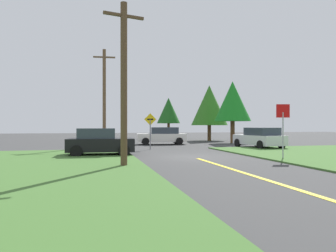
{
  "coord_description": "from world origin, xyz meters",
  "views": [
    {
      "loc": [
        -5.52,
        -17.05,
        1.78
      ],
      "look_at": [
        -0.74,
        2.79,
        1.76
      ],
      "focal_mm": 33.53,
      "sensor_mm": 36.0,
      "label": 1
    }
  ],
  "objects": [
    {
      "name": "parked_car_near_building",
      "position": [
        -5.1,
        1.98,
        0.8
      ],
      "size": [
        3.99,
        2.26,
        1.62
      ],
      "rotation": [
        0.0,
        0.0,
        -0.06
      ],
      "color": "black",
      "rests_on": "ground"
    },
    {
      "name": "lane_stripe_center",
      "position": [
        0.0,
        -8.0,
        0.01
      ],
      "size": [
        0.2,
        14.0,
        0.01
      ],
      "primitive_type": "cube",
      "color": "yellow",
      "rests_on": "ground"
    },
    {
      "name": "stop_sign",
      "position": [
        4.19,
        -2.49,
        2.02
      ],
      "size": [
        0.69,
        0.2,
        2.9
      ],
      "rotation": [
        0.0,
        0.0,
        2.91
      ],
      "color": "#9EA0A8",
      "rests_on": "ground"
    },
    {
      "name": "car_on_crossroad",
      "position": [
        7.43,
        5.54,
        0.81
      ],
      "size": [
        2.57,
        4.72,
        1.62
      ],
      "rotation": [
        0.0,
        0.0,
        1.69
      ],
      "color": "silver",
      "rests_on": "ground"
    },
    {
      "name": "oak_tree_right",
      "position": [
        7.87,
        17.73,
        4.18
      ],
      "size": [
        4.29,
        4.29,
        6.55
      ],
      "color": "brown",
      "rests_on": "ground"
    },
    {
      "name": "utility_pole_mid",
      "position": [
        -4.58,
        9.48,
        4.2
      ],
      "size": [
        1.8,
        0.28,
        8.12
      ],
      "color": "brown",
      "rests_on": "ground"
    },
    {
      "name": "direction_sign",
      "position": [
        -1.33,
        6.01,
        1.68
      ],
      "size": [
        0.89,
        0.2,
        2.7
      ],
      "color": "slate",
      "rests_on": "ground"
    },
    {
      "name": "car_approaching_junction",
      "position": [
        0.89,
        11.97,
        0.81
      ],
      "size": [
        4.76,
        2.47,
        1.62
      ],
      "rotation": [
        0.0,
        0.0,
        3.05
      ],
      "color": "white",
      "rests_on": "ground"
    },
    {
      "name": "ground_plane",
      "position": [
        0.0,
        0.0,
        0.0
      ],
      "size": [
        120.0,
        120.0,
        0.0
      ],
      "primitive_type": "plane",
      "color": "#3C3C3C"
    },
    {
      "name": "pine_tree_center",
      "position": [
        8.3,
        12.34,
        4.24
      ],
      "size": [
        3.68,
        3.68,
        6.29
      ],
      "color": "brown",
      "rests_on": "ground"
    },
    {
      "name": "oak_tree_left",
      "position": [
        3.82,
        21.43,
        3.67
      ],
      "size": [
        2.94,
        2.94,
        5.31
      ],
      "color": "brown",
      "rests_on": "ground"
    },
    {
      "name": "utility_pole_near",
      "position": [
        -4.21,
        -3.5,
        3.66
      ],
      "size": [
        1.78,
        0.52,
        7.08
      ],
      "color": "brown",
      "rests_on": "ground"
    }
  ]
}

